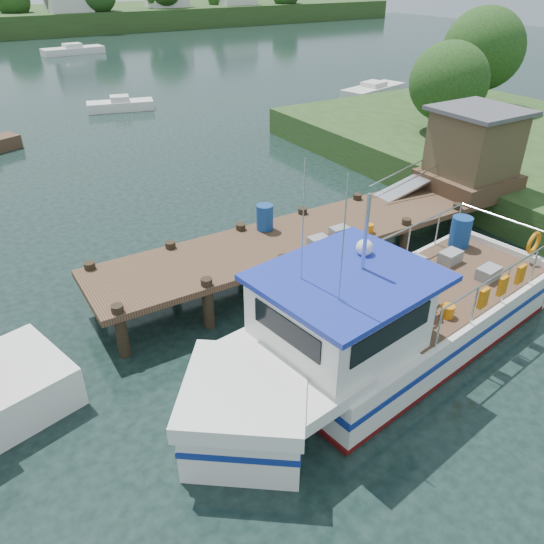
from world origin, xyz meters
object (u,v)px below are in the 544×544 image
dock (424,178)px  moored_b (120,105)px  moored_c (373,90)px  moored_far (73,50)px  lobster_boat (377,328)px

dock → moored_b: size_ratio=3.47×
moored_b → moored_c: (18.90, -5.35, -0.02)m
dock → moored_c: size_ratio=2.59×
moored_far → moored_c: size_ratio=1.08×
dock → lobster_boat: 8.29m
dock → lobster_boat: size_ratio=1.35×
dock → moored_far: 54.89m
moored_far → moored_b: moored_far is taller
lobster_boat → moored_far: size_ratio=1.78×
lobster_boat → dock: bearing=29.1°
moored_far → moored_b: size_ratio=1.45×
dock → lobster_boat: (-6.51, -4.99, -1.18)m
lobster_boat → moored_c: size_ratio=1.92×
dock → moored_c: 25.49m
lobster_boat → moored_c: lobster_boat is taller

